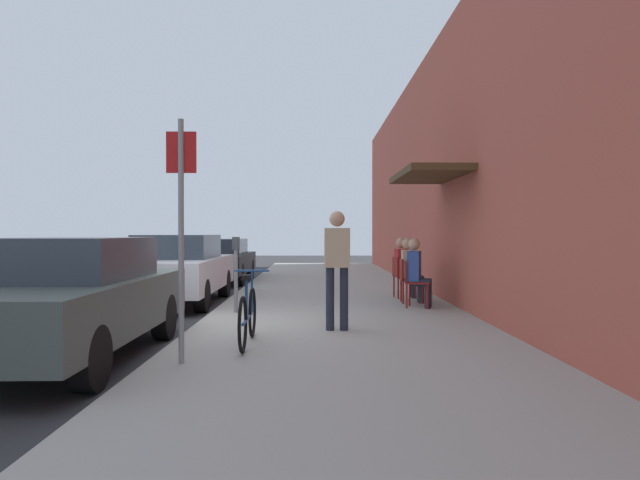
% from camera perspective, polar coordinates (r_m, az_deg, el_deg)
% --- Properties ---
extents(ground_plane, '(60.00, 60.00, 0.00)m').
position_cam_1_polar(ground_plane, '(9.32, -11.95, -8.65)').
color(ground_plane, '#2D2D30').
extents(sidewalk_slab, '(4.50, 32.00, 0.12)m').
position_cam_1_polar(sidewalk_slab, '(11.12, 1.68, -6.80)').
color(sidewalk_slab, '#9E9B93').
rests_on(sidewalk_slab, ground_plane).
extents(building_facade, '(1.40, 32.00, 5.78)m').
position_cam_1_polar(building_facade, '(11.45, 13.85, 7.58)').
color(building_facade, '#BC5442').
rests_on(building_facade, ground_plane).
extents(parked_car_0, '(1.80, 4.40, 1.45)m').
position_cam_1_polar(parked_car_0, '(7.56, -23.36, -5.15)').
color(parked_car_0, '#47514C').
rests_on(parked_car_0, ground_plane).
extents(parked_car_1, '(1.80, 4.40, 1.47)m').
position_cam_1_polar(parked_car_1, '(12.82, -13.74, -2.70)').
color(parked_car_1, silver).
rests_on(parked_car_1, ground_plane).
extents(parked_car_2, '(1.80, 4.40, 1.33)m').
position_cam_1_polar(parked_car_2, '(18.21, -9.79, -1.88)').
color(parked_car_2, black).
rests_on(parked_car_2, ground_plane).
extents(parking_meter, '(0.12, 0.10, 1.32)m').
position_cam_1_polar(parking_meter, '(10.32, -8.19, -2.78)').
color(parking_meter, slate).
rests_on(parking_meter, sidewalk_slab).
extents(street_sign, '(0.32, 0.06, 2.60)m').
position_cam_1_polar(street_sign, '(6.40, -13.38, 1.84)').
color(street_sign, gray).
rests_on(street_sign, sidewalk_slab).
extents(bicycle_0, '(0.46, 1.71, 0.90)m').
position_cam_1_polar(bicycle_0, '(7.39, -7.04, -7.33)').
color(bicycle_0, black).
rests_on(bicycle_0, sidewalk_slab).
extents(cafe_chair_0, '(0.55, 0.55, 0.87)m').
position_cam_1_polar(cafe_chair_0, '(11.08, 9.15, -3.91)').
color(cafe_chair_0, maroon).
rests_on(cafe_chair_0, sidewalk_slab).
extents(seated_patron_0, '(0.51, 0.46, 1.29)m').
position_cam_1_polar(seated_patron_0, '(11.05, 9.46, -2.92)').
color(seated_patron_0, '#232838').
rests_on(seated_patron_0, sidewalk_slab).
extents(cafe_chair_1, '(0.46, 0.46, 0.87)m').
position_cam_1_polar(cafe_chair_1, '(11.80, 8.53, -3.62)').
color(cafe_chair_1, maroon).
rests_on(cafe_chair_1, sidewalk_slab).
extents(seated_patron_1, '(0.44, 0.37, 1.29)m').
position_cam_1_polar(seated_patron_1, '(11.79, 8.82, -2.69)').
color(seated_patron_1, '#232838').
rests_on(seated_patron_1, sidewalk_slab).
extents(cafe_chair_2, '(0.48, 0.48, 0.87)m').
position_cam_1_polar(cafe_chair_2, '(12.67, 7.90, -3.33)').
color(cafe_chair_2, maroon).
rests_on(cafe_chair_2, sidewalk_slab).
extents(seated_patron_2, '(0.45, 0.39, 1.29)m').
position_cam_1_polar(seated_patron_2, '(12.67, 8.17, -2.46)').
color(seated_patron_2, '#232838').
rests_on(seated_patron_2, sidewalk_slab).
extents(pedestrian_standing, '(0.36, 0.22, 1.70)m').
position_cam_1_polar(pedestrian_standing, '(8.34, 1.67, -1.99)').
color(pedestrian_standing, '#232838').
rests_on(pedestrian_standing, sidewalk_slab).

